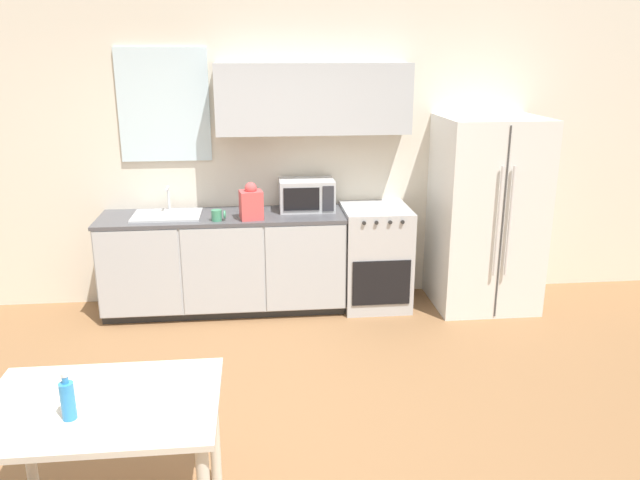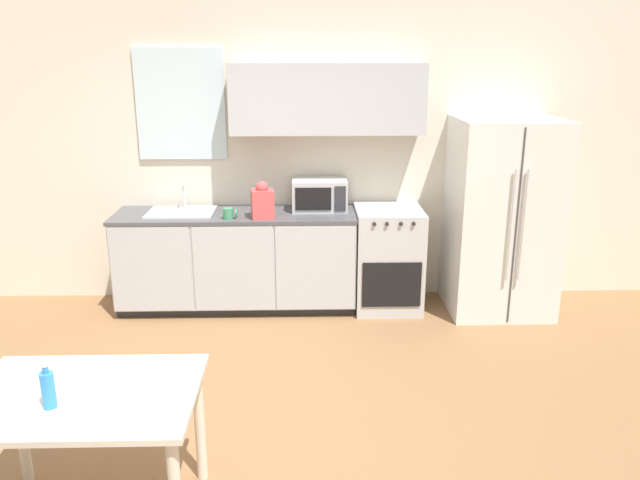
{
  "view_description": "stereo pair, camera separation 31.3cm",
  "coord_description": "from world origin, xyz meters",
  "px_view_note": "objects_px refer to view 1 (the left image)",
  "views": [
    {
      "loc": [
        0.05,
        -3.41,
        2.26
      ],
      "look_at": [
        0.46,
        0.56,
        1.05
      ],
      "focal_mm": 35.0,
      "sensor_mm": 36.0,
      "label": 1
    },
    {
      "loc": [
        0.36,
        -3.43,
        2.26
      ],
      "look_at": [
        0.46,
        0.56,
        1.05
      ],
      "focal_mm": 35.0,
      "sensor_mm": 36.0,
      "label": 2
    }
  ],
  "objects_px": {
    "microwave": "(307,195)",
    "coffee_mug": "(218,215)",
    "dining_table": "(103,424)",
    "oven_range": "(375,257)",
    "drink_bottle": "(68,400)",
    "refrigerator": "(486,214)"
  },
  "relations": [
    {
      "from": "refrigerator",
      "to": "coffee_mug",
      "type": "height_order",
      "value": "refrigerator"
    },
    {
      "from": "oven_range",
      "to": "drink_bottle",
      "type": "relative_size",
      "value": 4.12
    },
    {
      "from": "coffee_mug",
      "to": "drink_bottle",
      "type": "relative_size",
      "value": 0.54
    },
    {
      "from": "dining_table",
      "to": "microwave",
      "type": "bearing_deg",
      "value": 67.4
    },
    {
      "from": "oven_range",
      "to": "dining_table",
      "type": "distance_m",
      "value": 3.28
    },
    {
      "from": "refrigerator",
      "to": "oven_range",
      "type": "bearing_deg",
      "value": 175.71
    },
    {
      "from": "oven_range",
      "to": "microwave",
      "type": "bearing_deg",
      "value": 169.15
    },
    {
      "from": "dining_table",
      "to": "refrigerator",
      "type": "bearing_deg",
      "value": 43.61
    },
    {
      "from": "microwave",
      "to": "dining_table",
      "type": "height_order",
      "value": "microwave"
    },
    {
      "from": "dining_table",
      "to": "drink_bottle",
      "type": "height_order",
      "value": "drink_bottle"
    },
    {
      "from": "oven_range",
      "to": "refrigerator",
      "type": "bearing_deg",
      "value": -4.29
    },
    {
      "from": "coffee_mug",
      "to": "drink_bottle",
      "type": "xyz_separation_m",
      "value": [
        -0.51,
        -2.67,
        -0.12
      ]
    },
    {
      "from": "microwave",
      "to": "coffee_mug",
      "type": "distance_m",
      "value": 0.84
    },
    {
      "from": "refrigerator",
      "to": "microwave",
      "type": "height_order",
      "value": "refrigerator"
    },
    {
      "from": "oven_range",
      "to": "microwave",
      "type": "distance_m",
      "value": 0.84
    },
    {
      "from": "oven_range",
      "to": "drink_bottle",
      "type": "bearing_deg",
      "value": -123.71
    },
    {
      "from": "oven_range",
      "to": "refrigerator",
      "type": "distance_m",
      "value": 1.07
    },
    {
      "from": "refrigerator",
      "to": "microwave",
      "type": "distance_m",
      "value": 1.62
    },
    {
      "from": "oven_range",
      "to": "drink_bottle",
      "type": "xyz_separation_m",
      "value": [
        -1.9,
        -2.85,
        0.36
      ]
    },
    {
      "from": "refrigerator",
      "to": "coffee_mug",
      "type": "relative_size",
      "value": 14.18
    },
    {
      "from": "dining_table",
      "to": "coffee_mug",
      "type": "bearing_deg",
      "value": 80.95
    },
    {
      "from": "refrigerator",
      "to": "microwave",
      "type": "relative_size",
      "value": 3.52
    }
  ]
}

